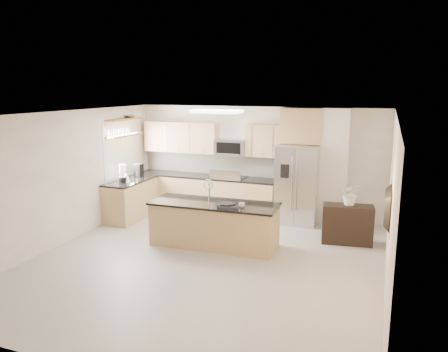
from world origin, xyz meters
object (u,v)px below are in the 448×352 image
at_px(credenza, 347,224).
at_px(bowl, 129,116).
at_px(cup, 242,205).
at_px(microwave, 231,148).
at_px(kettle, 126,177).
at_px(refrigerator, 298,184).
at_px(television, 384,207).
at_px(island, 214,224).
at_px(range, 229,196).
at_px(flower_vase, 351,188).
at_px(platter, 227,203).
at_px(blender, 122,175).
at_px(coffee_maker, 139,170).

xyz_separation_m(credenza, bowl, (-5.11, 0.33, 1.99)).
distance_m(credenza, cup, 2.21).
height_order(microwave, kettle, microwave).
distance_m(refrigerator, television, 3.62).
bearing_deg(refrigerator, microwave, 174.14).
xyz_separation_m(microwave, island, (0.44, -2.20, -1.20)).
height_order(range, flower_vase, flower_vase).
relative_size(credenza, television, 0.90).
xyz_separation_m(range, platter, (0.71, -2.07, 0.39)).
height_order(microwave, flower_vase, microwave).
xyz_separation_m(island, flower_vase, (2.45, 1.06, 0.68)).
bearing_deg(range, platter, -71.17).
xyz_separation_m(refrigerator, television, (1.85, -3.07, 0.46)).
distance_m(credenza, flower_vase, 0.72).
relative_size(island, flower_vase, 3.75).
distance_m(flower_vase, television, 2.21).
height_order(credenza, blender, blender).
bearing_deg(refrigerator, platter, -115.21).
bearing_deg(credenza, microwave, 149.91).
bearing_deg(bowl, refrigerator, 9.75).
bearing_deg(flower_vase, island, -156.50).
distance_m(range, kettle, 2.47).
xyz_separation_m(island, cup, (0.60, -0.12, 0.47)).
bearing_deg(credenza, platter, -162.41).
bearing_deg(microwave, island, -78.67).
relative_size(coffee_maker, flower_vase, 0.47).
bearing_deg(platter, cup, -20.41).
bearing_deg(microwave, platter, -72.17).
bearing_deg(flower_vase, kettle, -176.69).
bearing_deg(credenza, flower_vase, 41.42).
distance_m(blender, bowl, 1.45).
distance_m(blender, coffee_maker, 0.72).
distance_m(island, credenza, 2.63).
relative_size(island, credenza, 2.58).
relative_size(refrigerator, flower_vase, 2.67).
xyz_separation_m(refrigerator, blender, (-3.73, -1.33, 0.21)).
distance_m(refrigerator, credenza, 1.64).
height_order(kettle, coffee_maker, coffee_maker).
height_order(kettle, bowl, bowl).
height_order(cup, flower_vase, flower_vase).
relative_size(range, platter, 3.51).
bearing_deg(platter, refrigerator, 64.79).
height_order(coffee_maker, flower_vase, flower_vase).
distance_m(cup, bowl, 3.90).
distance_m(platter, blender, 2.88).
bearing_deg(flower_vase, coffee_maker, 175.89).
distance_m(refrigerator, platter, 2.24).
height_order(credenza, television, television).
relative_size(range, cup, 10.44).
height_order(coffee_maker, television, television).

